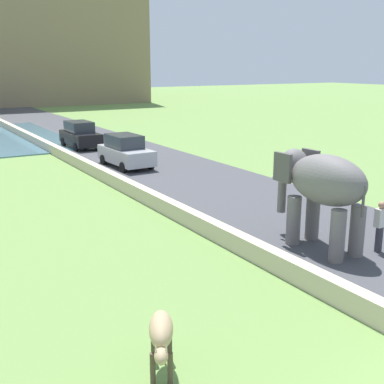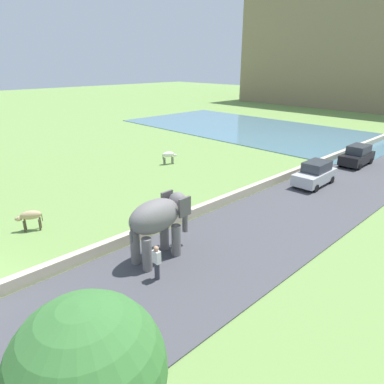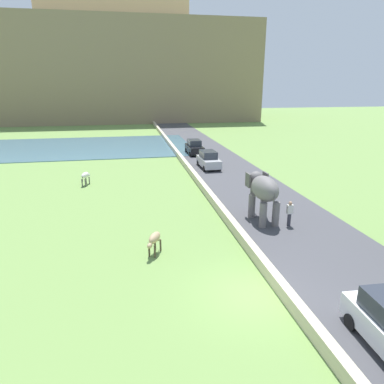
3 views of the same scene
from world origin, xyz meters
The scene contains 10 objects.
road_surface centered at (5.00, 20.00, 0.03)m, with size 7.00×120.00×0.06m, color #424247.
barrier_wall centered at (1.20, 18.00, 0.29)m, with size 0.40×110.00×0.58m, color beige.
lake centered at (-14.00, 37.75, 0.04)m, with size 36.00×18.00×0.08m, color slate.
elephant centered at (3.42, 7.68, 2.04)m, with size 1.51×3.49×2.99m.
person_beside_elephant centered at (4.72, 6.47, 0.87)m, with size 0.36×0.22×1.63m.
car_silver centered at (3.42, 22.39, 0.90)m, with size 1.90×4.05×1.80m.
car_black centered at (3.42, 30.02, 0.90)m, with size 1.85×4.03×1.80m.
cow_tan centered at (-3.71, 4.38, 0.84)m, with size 0.94×1.38×1.15m.
cow_white centered at (-8.48, 18.28, 0.84)m, with size 0.78×1.42×1.15m.
tree_near centered at (10.04, 0.82, 3.50)m, with size 2.88×2.88×4.96m.
Camera 2 is at (14.64, -1.02, 8.69)m, focal length 32.20 mm.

